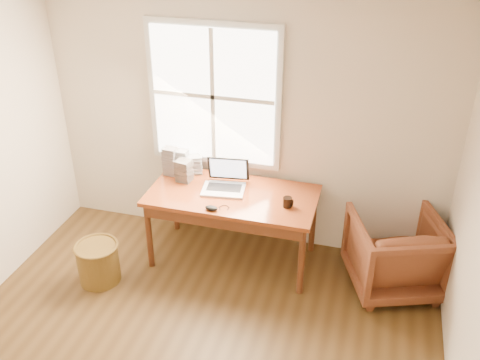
# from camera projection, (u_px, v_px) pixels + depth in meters

# --- Properties ---
(room_shell) EXTENTS (4.04, 4.54, 2.64)m
(room_shell) POSITION_uv_depth(u_px,v_px,m) (157.00, 242.00, 3.41)
(room_shell) COLOR #523A1C
(room_shell) RESTS_ON ground
(desk) EXTENTS (1.60, 0.80, 0.04)m
(desk) POSITION_uv_depth(u_px,v_px,m) (232.00, 195.00, 5.07)
(desk) COLOR brown
(desk) RESTS_ON room_shell
(armchair) EXTENTS (1.01, 1.03, 0.73)m
(armchair) POSITION_uv_depth(u_px,v_px,m) (395.00, 253.00, 4.88)
(armchair) COLOR brown
(armchair) RESTS_ON room_shell
(wicker_stool) EXTENTS (0.45, 0.45, 0.39)m
(wicker_stool) POSITION_uv_depth(u_px,v_px,m) (98.00, 263.00, 5.03)
(wicker_stool) COLOR brown
(wicker_stool) RESTS_ON room_shell
(laptop) EXTENTS (0.48, 0.50, 0.32)m
(laptop) POSITION_uv_depth(u_px,v_px,m) (223.00, 176.00, 5.03)
(laptop) COLOR silver
(laptop) RESTS_ON desk
(mouse) EXTENTS (0.12, 0.08, 0.04)m
(mouse) POSITION_uv_depth(u_px,v_px,m) (211.00, 208.00, 4.80)
(mouse) COLOR black
(mouse) RESTS_ON desk
(coffee_mug) EXTENTS (0.10, 0.10, 0.09)m
(coffee_mug) POSITION_uv_depth(u_px,v_px,m) (287.00, 202.00, 4.83)
(coffee_mug) COLOR black
(coffee_mug) RESTS_ON desk
(cd_stack_a) EXTENTS (0.14, 0.12, 0.26)m
(cd_stack_a) POSITION_uv_depth(u_px,v_px,m) (181.00, 162.00, 5.35)
(cd_stack_a) COLOR #B2B6BD
(cd_stack_a) RESTS_ON desk
(cd_stack_b) EXTENTS (0.16, 0.15, 0.22)m
(cd_stack_b) POSITION_uv_depth(u_px,v_px,m) (184.00, 171.00, 5.23)
(cd_stack_b) COLOR #27262B
(cd_stack_b) RESTS_ON desk
(cd_stack_c) EXTENTS (0.14, 0.13, 0.29)m
(cd_stack_c) POSITION_uv_depth(u_px,v_px,m) (170.00, 161.00, 5.33)
(cd_stack_c) COLOR #A8AAB6
(cd_stack_c) RESTS_ON desk
(cd_stack_d) EXTENTS (0.18, 0.17, 0.19)m
(cd_stack_d) POSITION_uv_depth(u_px,v_px,m) (194.00, 164.00, 5.38)
(cd_stack_d) COLOR silver
(cd_stack_d) RESTS_ON desk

